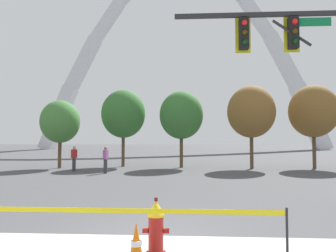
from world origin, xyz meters
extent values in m
plane|color=#474749|center=(0.00, 0.00, 0.00)|extent=(240.00, 240.00, 0.00)
cylinder|color=maroon|center=(0.17, -0.89, 0.36)|extent=(0.26, 0.26, 0.62)
cylinder|color=gold|center=(0.17, -0.89, 0.69)|extent=(0.30, 0.30, 0.04)
cone|color=gold|center=(0.17, -0.89, 0.82)|extent=(0.30, 0.30, 0.22)
cylinder|color=#5E0F0D|center=(0.17, -0.89, 0.96)|extent=(0.06, 0.06, 0.06)
cylinder|color=maroon|center=(-0.01, -0.89, 0.42)|extent=(0.10, 0.09, 0.09)
cylinder|color=maroon|center=(0.35, -0.89, 0.42)|extent=(0.10, 0.09, 0.09)
cylinder|color=maroon|center=(0.17, -0.69, 0.33)|extent=(0.13, 0.14, 0.13)
cylinder|color=#5E0F0D|center=(0.17, -0.61, 0.33)|extent=(0.15, 0.03, 0.15)
cylinder|color=#232326|center=(2.29, -1.19, 0.45)|extent=(0.04, 0.04, 0.91)
cube|color=yellow|center=(-0.18, -1.19, 0.83)|extent=(4.93, 0.01, 0.08)
cone|color=orange|center=(-0.08, -1.50, 0.38)|extent=(0.28, 0.28, 0.70)
cylinder|color=white|center=(-0.08, -1.50, 0.42)|extent=(0.17, 0.17, 0.08)
cube|color=#232326|center=(2.78, 2.54, 5.60)|extent=(4.80, 0.12, 0.12)
cylinder|color=#232326|center=(3.74, 2.54, 5.05)|extent=(1.11, 0.08, 0.81)
cube|color=black|center=(3.78, 2.54, 5.05)|extent=(0.26, 0.24, 0.90)
cube|color=gold|center=(3.78, 2.68, 5.05)|extent=(0.44, 0.03, 1.04)
sphere|color=red|center=(3.78, 2.41, 5.33)|extent=(0.16, 0.16, 0.16)
sphere|color=#392706|center=(3.78, 2.41, 5.05)|extent=(0.16, 0.16, 0.16)
sphere|color=black|center=(3.78, 2.41, 4.77)|extent=(0.16, 0.16, 0.16)
cube|color=black|center=(2.38, 2.54, 5.05)|extent=(0.26, 0.24, 0.90)
cube|color=gold|center=(2.38, 2.68, 5.05)|extent=(0.44, 0.03, 1.04)
sphere|color=red|center=(2.38, 2.41, 5.33)|extent=(0.16, 0.16, 0.16)
sphere|color=#392706|center=(2.38, 2.41, 5.05)|extent=(0.16, 0.16, 0.16)
sphere|color=black|center=(2.38, 2.41, 4.77)|extent=(0.16, 0.16, 0.16)
cube|color=#0F6638|center=(4.38, 2.52, 5.35)|extent=(0.90, 0.04, 0.24)
cube|color=silver|center=(-26.08, 56.18, 6.53)|extent=(7.76, 2.70, 14.15)
cube|color=silver|center=(-20.86, 56.18, 18.27)|extent=(7.42, 2.41, 11.61)
cube|color=silver|center=(-15.65, 56.18, 27.41)|extent=(7.04, 2.13, 9.10)
cube|color=silver|center=(15.65, 56.18, 27.41)|extent=(7.04, 2.13, 9.10)
cube|color=silver|center=(20.86, 56.18, 18.27)|extent=(7.42, 2.41, 11.61)
cube|color=silver|center=(26.08, 56.18, 6.53)|extent=(7.76, 2.70, 14.15)
cylinder|color=brown|center=(-8.11, 14.62, 1.02)|extent=(0.24, 0.24, 2.04)
ellipsoid|color=#427A38|center=(-8.11, 14.62, 3.27)|extent=(2.73, 2.73, 3.00)
cylinder|color=brown|center=(-3.93, 16.19, 1.23)|extent=(0.24, 0.24, 2.46)
ellipsoid|color=#336B2D|center=(-3.93, 16.19, 3.93)|extent=(3.28, 3.28, 3.61)
cylinder|color=brown|center=(0.42, 15.59, 1.18)|extent=(0.24, 0.24, 2.36)
ellipsoid|color=#336B2D|center=(0.42, 15.59, 3.77)|extent=(3.14, 3.14, 3.46)
cylinder|color=brown|center=(5.26, 14.91, 1.23)|extent=(0.24, 0.24, 2.45)
ellipsoid|color=brown|center=(5.26, 14.91, 3.93)|extent=(3.27, 3.27, 3.60)
cylinder|color=brown|center=(9.66, 15.38, 1.25)|extent=(0.24, 0.24, 2.49)
ellipsoid|color=brown|center=(9.66, 15.38, 3.98)|extent=(3.32, 3.32, 3.65)
cylinder|color=#38383D|center=(-6.32, 12.60, 0.42)|extent=(0.22, 0.22, 0.84)
cube|color=#B22323|center=(-6.32, 12.60, 1.11)|extent=(0.34, 0.39, 0.54)
sphere|color=tan|center=(-6.32, 12.60, 1.49)|extent=(0.20, 0.20, 0.20)
cylinder|color=#38383D|center=(-4.03, 11.57, 0.42)|extent=(0.22, 0.22, 0.84)
cube|color=#995193|center=(-4.03, 11.57, 1.11)|extent=(0.26, 0.37, 0.54)
sphere|color=#936B4C|center=(-4.03, 11.57, 1.49)|extent=(0.20, 0.20, 0.20)
camera|label=1|loc=(0.67, -6.14, 1.99)|focal=32.23mm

